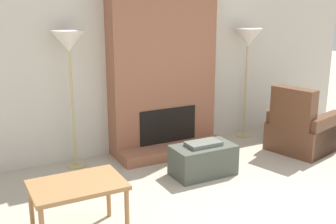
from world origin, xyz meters
The scene contains 7 objects.
wall_back centered at (0.00, 2.97, 1.30)m, with size 7.14×0.06×2.60m, color beige.
fireplace centered at (0.00, 2.76, 1.22)m, with size 1.58×0.68×2.60m.
ottoman centered at (0.01, 1.69, 0.20)m, with size 0.79×0.45×0.44m.
armchair centered at (1.76, 1.78, 0.29)m, with size 1.07×1.00×0.97m.
side_table centered at (-1.79, 0.99, 0.48)m, with size 0.84×0.58×0.55m.
floor_lamp_left centered at (-1.34, 2.70, 1.60)m, with size 0.42×0.42×1.79m.
floor_lamp_right centered at (1.43, 2.70, 1.54)m, with size 0.42×0.42×1.73m.
Camera 1 is at (-2.69, -2.50, 2.16)m, focal length 45.00 mm.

